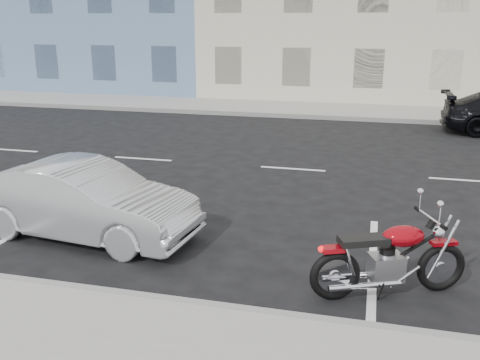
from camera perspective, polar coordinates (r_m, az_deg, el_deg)
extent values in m
plane|color=black|center=(13.14, 14.30, 0.58)|extent=(120.00, 120.00, 0.00)
cube|color=gray|center=(22.17, 1.41, 7.76)|extent=(80.00, 3.40, 0.15)
cube|color=gray|center=(8.22, -24.21, -9.76)|extent=(80.00, 0.12, 0.16)
cube|color=gray|center=(20.54, 0.34, 7.06)|extent=(80.00, 0.12, 0.16)
torus|color=black|center=(7.47, 15.75, -9.46)|extent=(0.68, 0.38, 0.69)
cube|color=maroon|center=(7.29, 15.69, -6.81)|extent=(0.35, 0.27, 0.06)
cube|color=gray|center=(7.75, 20.53, -8.42)|extent=(0.52, 0.46, 0.35)
ellipsoid|color=maroon|center=(7.69, 22.19, -5.31)|extent=(0.67, 0.55, 0.28)
cube|color=black|center=(7.43, 18.57, -5.85)|extent=(0.69, 0.50, 0.09)
cylinder|color=silver|center=(7.55, 18.66, -10.29)|extent=(0.93, 0.47, 0.08)
cylinder|color=silver|center=(7.78, 17.68, -9.38)|extent=(0.93, 0.47, 0.08)
cylinder|color=black|center=(7.79, 22.11, -7.05)|extent=(0.78, 0.38, 0.51)
imported|color=#AEB2B6|center=(9.31, -16.29, -2.14)|extent=(4.01, 1.79, 1.28)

